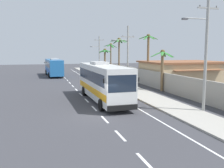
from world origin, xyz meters
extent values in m
plane|color=#3A3A3F|center=(0.00, 0.00, 0.00)|extent=(160.00, 160.00, 0.00)
cube|color=#A8A399|center=(6.80, 10.00, 0.07)|extent=(3.20, 90.00, 0.14)
cube|color=white|center=(0.00, -8.84, 0.00)|extent=(0.16, 2.00, 0.01)
cube|color=white|center=(0.00, -5.12, 0.00)|extent=(0.16, 2.00, 0.01)
cube|color=white|center=(0.00, -1.40, 0.00)|extent=(0.16, 2.00, 0.01)
cube|color=white|center=(0.00, 2.32, 0.00)|extent=(0.16, 2.00, 0.01)
cube|color=white|center=(0.00, 6.04, 0.00)|extent=(0.16, 2.00, 0.01)
cube|color=white|center=(0.00, 9.76, 0.00)|extent=(0.16, 2.00, 0.01)
cube|color=white|center=(0.00, 13.48, 0.00)|extent=(0.16, 2.00, 0.01)
cube|color=white|center=(0.00, 17.20, 0.00)|extent=(0.16, 2.00, 0.01)
cube|color=white|center=(0.00, 20.92, 0.00)|extent=(0.16, 2.00, 0.01)
cube|color=white|center=(0.00, 24.64, 0.00)|extent=(0.16, 2.00, 0.01)
cube|color=white|center=(0.00, 28.36, 0.00)|extent=(0.16, 2.00, 0.01)
cube|color=white|center=(0.00, 32.08, 0.00)|extent=(0.16, 2.00, 0.01)
cube|color=white|center=(0.00, 35.80, 0.00)|extent=(0.16, 2.00, 0.01)
cube|color=white|center=(0.00, 39.52, 0.00)|extent=(0.16, 2.00, 0.01)
cube|color=white|center=(0.00, 43.24, 0.00)|extent=(0.16, 2.00, 0.01)
cube|color=white|center=(0.00, 46.96, 0.00)|extent=(0.16, 2.00, 0.01)
cube|color=white|center=(3.73, 15.00, 0.00)|extent=(0.14, 70.00, 0.01)
cube|color=#9E998E|center=(10.60, 14.00, 1.16)|extent=(0.24, 60.00, 2.31)
cube|color=silver|center=(1.57, 5.41, 2.02)|extent=(2.79, 11.85, 3.26)
cube|color=#192333|center=(1.56, 5.61, 2.59)|extent=(2.80, 10.91, 1.04)
cube|color=#192333|center=(1.68, -0.46, 2.51)|extent=(2.36, 0.15, 1.37)
cube|color=orange|center=(1.57, 5.41, 1.29)|extent=(2.82, 11.62, 0.59)
cube|color=black|center=(1.68, -0.55, 0.59)|extent=(2.51, 0.21, 0.44)
cube|color=#B7B7B7|center=(1.54, 6.88, 3.79)|extent=(1.46, 2.62, 0.28)
cube|color=black|center=(3.14, -0.22, 2.75)|extent=(0.12, 0.08, 0.36)
cube|color=black|center=(0.21, -0.27, 2.75)|extent=(0.12, 0.08, 0.36)
cylinder|color=black|center=(2.90, 1.30, 0.52)|extent=(0.34, 1.05, 1.04)
cylinder|color=black|center=(0.39, 1.25, 0.52)|extent=(0.34, 1.05, 1.04)
cylinder|color=black|center=(2.75, 8.97, 0.52)|extent=(0.34, 1.05, 1.04)
cylinder|color=black|center=(0.24, 8.92, 0.52)|extent=(0.34, 1.05, 1.04)
cube|color=#2366A8|center=(-1.76, 33.02, 1.86)|extent=(3.08, 11.38, 2.93)
cube|color=#192333|center=(-1.75, 32.82, 2.37)|extent=(3.07, 10.48, 0.94)
cube|color=#192333|center=(-2.04, 38.61, 2.30)|extent=(2.33, 0.21, 1.23)
cube|color=blue|center=(-1.76, 33.02, 1.20)|extent=(3.11, 11.16, 0.53)
cube|color=black|center=(-2.04, 38.70, 0.59)|extent=(2.48, 0.28, 0.44)
cube|color=#B7B7B7|center=(-1.69, 31.62, 3.46)|extent=(1.51, 2.54, 0.28)
cube|color=black|center=(-3.47, 38.33, 2.52)|extent=(0.12, 0.09, 0.36)
cube|color=black|center=(-0.59, 38.47, 2.52)|extent=(0.12, 0.09, 0.36)
cylinder|color=black|center=(-3.20, 36.90, 0.52)|extent=(0.37, 1.05, 1.04)
cylinder|color=black|center=(-0.72, 37.02, 0.52)|extent=(0.37, 1.05, 1.04)
cylinder|color=black|center=(-2.83, 29.59, 0.52)|extent=(0.37, 1.05, 1.04)
cylinder|color=black|center=(-0.36, 29.71, 0.52)|extent=(0.37, 1.05, 1.04)
cylinder|color=black|center=(4.27, 13.28, 0.30)|extent=(0.14, 0.61, 0.60)
cylinder|color=black|center=(4.35, 14.64, 0.30)|extent=(0.16, 0.61, 0.60)
cube|color=black|center=(4.31, 13.91, 0.52)|extent=(0.31, 1.11, 0.36)
cube|color=black|center=(4.33, 14.21, 0.72)|extent=(0.28, 0.61, 0.12)
cylinder|color=gray|center=(4.27, 13.40, 0.60)|extent=(0.08, 0.32, 0.67)
cylinder|color=black|center=(4.28, 13.50, 1.04)|extent=(0.56, 0.08, 0.04)
sphere|color=#EAEACC|center=(4.27, 13.38, 0.90)|extent=(0.14, 0.14, 0.14)
cylinder|color=navy|center=(4.32, 14.16, 1.00)|extent=(0.32, 0.32, 0.56)
sphere|color=blue|center=(4.32, 14.16, 1.41)|extent=(0.26, 0.26, 0.26)
cylinder|color=navy|center=(7.74, 12.77, 0.58)|extent=(0.28, 0.28, 0.88)
cylinder|color=beige|center=(7.74, 12.77, 1.37)|extent=(0.36, 0.36, 0.70)
sphere|color=#9E704C|center=(7.74, 12.77, 1.81)|extent=(0.21, 0.21, 0.21)
cylinder|color=#9E9E99|center=(8.47, -1.44, 5.03)|extent=(0.24, 0.24, 10.06)
cube|color=#9E9E99|center=(8.47, -1.44, 8.42)|extent=(1.90, 0.12, 0.12)
cylinder|color=#4C4742|center=(7.71, -1.44, 8.54)|extent=(0.08, 0.08, 0.16)
cylinder|color=#4C4742|center=(9.23, -1.44, 8.54)|extent=(0.08, 0.08, 0.16)
cylinder|color=#9E9E99|center=(7.44, -1.44, 7.57)|extent=(2.06, 0.09, 0.09)
cube|color=#4C4C51|center=(6.41, -1.44, 7.51)|extent=(0.44, 0.24, 0.14)
cylinder|color=#9E9E99|center=(8.65, 17.84, 4.44)|extent=(0.24, 0.24, 8.87)
cube|color=#9E9E99|center=(8.65, 17.84, 7.19)|extent=(2.13, 0.12, 0.12)
cylinder|color=#4C4742|center=(7.80, 17.84, 7.31)|extent=(0.08, 0.08, 0.16)
cylinder|color=#4C4742|center=(9.51, 17.84, 7.31)|extent=(0.08, 0.08, 0.16)
cylinder|color=#9E9E99|center=(7.44, 17.84, 6.70)|extent=(2.42, 0.09, 0.09)
cube|color=#4C4C51|center=(6.23, 17.84, 6.64)|extent=(0.44, 0.24, 0.14)
cylinder|color=#9E9E99|center=(8.68, 37.11, 4.19)|extent=(0.24, 0.24, 8.37)
cube|color=#9E9E99|center=(8.68, 37.11, 7.48)|extent=(2.28, 0.12, 0.12)
cylinder|color=#4C4742|center=(7.77, 37.11, 7.60)|extent=(0.08, 0.08, 0.16)
cylinder|color=#4C4742|center=(9.59, 37.11, 7.60)|extent=(0.08, 0.08, 0.16)
cylinder|color=#9E9E99|center=(7.75, 37.11, 6.04)|extent=(1.86, 0.09, 0.09)
cube|color=#4C4C51|center=(6.82, 37.11, 5.98)|extent=(0.44, 0.24, 0.14)
cylinder|color=brown|center=(10.26, 9.48, 2.45)|extent=(0.36, 0.36, 4.90)
ellipsoid|color=#337F33|center=(11.10, 9.49, 4.62)|extent=(1.72, 0.40, 0.86)
ellipsoid|color=#337F33|center=(10.80, 10.12, 4.64)|extent=(1.38, 1.56, 0.83)
ellipsoid|color=#337F33|center=(9.93, 10.27, 4.68)|extent=(1.01, 1.76, 0.74)
ellipsoid|color=#337F33|center=(9.42, 9.49, 4.64)|extent=(1.73, 0.38, 0.82)
ellipsoid|color=#337F33|center=(9.83, 8.71, 4.74)|extent=(1.20, 1.73, 0.63)
ellipsoid|color=#337F33|center=(10.57, 8.70, 4.61)|extent=(0.96, 1.72, 0.88)
sphere|color=brown|center=(10.26, 9.48, 4.95)|extent=(0.56, 0.56, 0.56)
cylinder|color=brown|center=(9.77, 31.37, 3.16)|extent=(0.25, 0.25, 6.32)
ellipsoid|color=#28702D|center=(10.46, 31.45, 6.07)|extent=(1.47, 0.51, 0.82)
ellipsoid|color=#28702D|center=(10.10, 31.99, 6.09)|extent=(1.01, 1.46, 0.78)
ellipsoid|color=#28702D|center=(9.10, 31.72, 6.20)|extent=(1.53, 1.02, 0.56)
ellipsoid|color=#28702D|center=(9.24, 30.86, 6.15)|extent=(1.34, 1.30, 0.65)
ellipsoid|color=#28702D|center=(9.89, 30.71, 6.03)|extent=(0.61, 1.45, 0.89)
sphere|color=brown|center=(9.77, 31.37, 6.37)|extent=(0.56, 0.56, 0.56)
cylinder|color=brown|center=(11.01, 15.45, 3.60)|extent=(0.34, 0.34, 7.19)
ellipsoid|color=#337F33|center=(11.73, 15.33, 7.00)|extent=(1.55, 0.61, 0.69)
ellipsoid|color=#337F33|center=(11.33, 16.13, 7.06)|extent=(0.99, 1.55, 0.57)
ellipsoid|color=#337F33|center=(10.42, 15.92, 7.05)|extent=(1.43, 1.23, 0.61)
ellipsoid|color=#337F33|center=(10.44, 15.02, 6.96)|extent=(1.39, 1.18, 0.78)
ellipsoid|color=#337F33|center=(11.17, 14.75, 6.98)|extent=(0.68, 1.54, 0.74)
sphere|color=brown|center=(11.01, 15.45, 7.24)|extent=(0.56, 0.56, 0.56)
cylinder|color=brown|center=(8.29, 21.13, 3.45)|extent=(0.27, 0.27, 6.90)
ellipsoid|color=#3D893D|center=(9.05, 21.08, 6.78)|extent=(1.59, 0.46, 0.56)
ellipsoid|color=#3D893D|center=(8.75, 21.69, 6.67)|extent=(1.24, 1.39, 0.77)
ellipsoid|color=#3D893D|center=(7.98, 21.77, 6.64)|extent=(0.96, 1.49, 0.84)
ellipsoid|color=#3D893D|center=(7.52, 21.18, 6.77)|extent=(1.59, 0.47, 0.57)
ellipsoid|color=#3D893D|center=(7.92, 20.47, 6.73)|extent=(1.06, 1.53, 0.65)
ellipsoid|color=#3D893D|center=(8.77, 20.58, 6.67)|extent=(1.26, 1.37, 0.76)
sphere|color=brown|center=(8.29, 21.13, 6.95)|extent=(0.56, 0.56, 0.56)
cylinder|color=brown|center=(7.81, 28.70, 2.60)|extent=(0.36, 0.36, 5.19)
ellipsoid|color=#28702D|center=(8.48, 28.78, 5.05)|extent=(1.42, 0.51, 0.59)
ellipsoid|color=#28702D|center=(8.24, 29.18, 4.98)|extent=(1.16, 1.24, 0.72)
ellipsoid|color=#28702D|center=(7.73, 29.38, 5.07)|extent=(0.52, 1.43, 0.56)
ellipsoid|color=#28702D|center=(7.29, 29.05, 4.95)|extent=(1.29, 1.03, 0.79)
ellipsoid|color=#28702D|center=(7.19, 28.44, 5.05)|extent=(1.42, 0.87, 0.59)
ellipsoid|color=#28702D|center=(7.60, 28.07, 5.02)|extent=(0.77, 1.41, 0.65)
ellipsoid|color=#28702D|center=(8.18, 28.15, 5.04)|extent=(1.07, 1.35, 0.61)
sphere|color=brown|center=(7.81, 28.70, 5.24)|extent=(0.56, 0.56, 0.56)
cube|color=tan|center=(16.19, 14.68, 1.63)|extent=(10.73, 8.08, 3.27)
cube|color=brown|center=(16.19, 14.68, 3.39)|extent=(11.38, 8.56, 0.24)
cube|color=brown|center=(16.19, 10.29, 2.45)|extent=(7.51, 0.80, 0.10)
camera|label=1|loc=(-4.50, -18.92, 5.05)|focal=40.17mm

